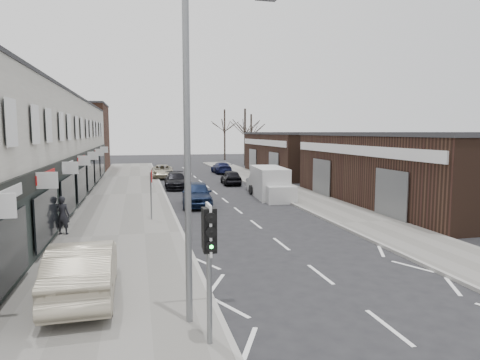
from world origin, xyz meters
TOP-DOWN VIEW (x-y plane):
  - ground at (0.00, 0.00)m, footprint 160.00×160.00m
  - pavement_left at (-6.75, 22.00)m, footprint 5.50×64.00m
  - pavement_right at (5.75, 22.00)m, footprint 3.50×64.00m
  - shop_terrace_left at (-13.50, 19.50)m, footprint 8.00×41.00m
  - brick_block_far at (-13.50, 45.00)m, footprint 8.00×10.00m
  - right_unit_near at (12.50, 14.00)m, footprint 10.00×18.00m
  - right_unit_far at (12.50, 34.00)m, footprint 10.00×16.00m
  - tree_far_a at (9.00, 48.00)m, footprint 3.60×3.60m
  - tree_far_b at (11.50, 54.00)m, footprint 3.60×3.60m
  - tree_far_c at (8.50, 60.00)m, footprint 3.60×3.60m
  - traffic_light at (-4.40, -2.02)m, footprint 0.28×0.60m
  - street_lamp at (-4.53, -0.80)m, footprint 2.23×0.22m
  - warning_sign at (-5.16, 12.00)m, footprint 0.12×0.80m
  - white_van at (3.40, 18.35)m, footprint 2.40×5.82m
  - sedan_on_pavement at (-7.40, 1.50)m, footprint 1.78×4.85m
  - pedestrian at (-9.20, 9.51)m, footprint 0.73×0.58m
  - parked_car_left_a at (-2.20, 16.26)m, footprint 2.26×4.73m
  - parked_car_left_b at (-2.75, 25.17)m, footprint 1.96×4.59m
  - parked_car_left_c at (-3.40, 33.75)m, footprint 2.48×4.97m
  - parked_car_right_a at (3.50, 20.94)m, footprint 1.95×4.86m
  - parked_car_right_b at (2.33, 26.72)m, footprint 1.84×4.00m
  - parked_car_right_c at (3.50, 37.33)m, footprint 1.87×4.46m

SIDE VIEW (x-z plane):
  - ground at x=0.00m, z-range 0.00..0.00m
  - tree_far_a at x=9.00m, z-range -4.00..4.00m
  - tree_far_b at x=11.50m, z-range -3.75..3.75m
  - tree_far_c at x=8.50m, z-range -4.25..4.25m
  - pavement_left at x=-6.75m, z-range 0.00..0.12m
  - pavement_right at x=5.75m, z-range 0.00..0.12m
  - parked_car_right_c at x=3.50m, z-range 0.00..1.29m
  - parked_car_left_b at x=-2.75m, z-range 0.00..1.32m
  - parked_car_right_b at x=2.33m, z-range 0.00..1.33m
  - parked_car_left_c at x=-3.40m, z-range 0.00..1.35m
  - parked_car_left_a at x=-2.20m, z-range 0.00..1.56m
  - parked_car_right_a at x=3.50m, z-range 0.00..1.57m
  - sedan_on_pavement at x=-7.40m, z-range 0.12..1.71m
  - pedestrian at x=-9.20m, z-range 0.12..1.87m
  - white_van at x=3.40m, z-range -0.06..2.15m
  - warning_sign at x=-5.16m, z-range 0.85..3.55m
  - right_unit_near at x=12.50m, z-range 0.00..4.50m
  - right_unit_far at x=12.50m, z-range 0.00..4.50m
  - traffic_light at x=-4.40m, z-range 0.86..3.96m
  - shop_terrace_left at x=-13.50m, z-range 0.00..7.10m
  - brick_block_far at x=-13.50m, z-range 0.00..8.00m
  - street_lamp at x=-4.53m, z-range 0.62..8.62m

